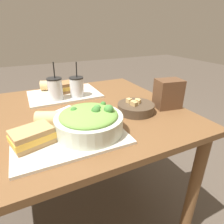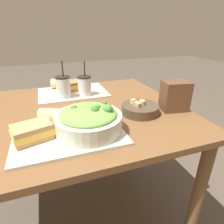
# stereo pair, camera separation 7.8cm
# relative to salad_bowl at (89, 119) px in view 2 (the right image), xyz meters

# --- Properties ---
(ground_plane) EXTENTS (12.00, 12.00, 0.00)m
(ground_plane) POSITION_rel_salad_bowl_xyz_m (-0.06, 0.26, -0.84)
(ground_plane) COLOR #4C4238
(dining_table) EXTENTS (1.25, 0.98, 0.78)m
(dining_table) POSITION_rel_salad_bowl_xyz_m (-0.06, 0.26, -0.17)
(dining_table) COLOR brown
(dining_table) RESTS_ON ground_plane
(tray_near) EXTENTS (0.44, 0.31, 0.01)m
(tray_near) POSITION_rel_salad_bowl_xyz_m (-0.08, 0.01, -0.06)
(tray_near) COLOR beige
(tray_near) RESTS_ON dining_table
(tray_far) EXTENTS (0.44, 0.31, 0.01)m
(tray_far) POSITION_rel_salad_bowl_xyz_m (0.01, 0.53, -0.06)
(tray_far) COLOR beige
(tray_far) RESTS_ON dining_table
(salad_bowl) EXTENTS (0.28, 0.28, 0.12)m
(salad_bowl) POSITION_rel_salad_bowl_xyz_m (0.00, 0.00, 0.00)
(salad_bowl) COLOR beige
(salad_bowl) RESTS_ON tray_near
(soup_bowl) EXTENTS (0.19, 0.19, 0.07)m
(soup_bowl) POSITION_rel_salad_bowl_xyz_m (0.29, 0.10, -0.04)
(soup_bowl) COLOR #473828
(soup_bowl) RESTS_ON dining_table
(sandwich_near) EXTENTS (0.17, 0.14, 0.06)m
(sandwich_near) POSITION_rel_salad_bowl_xyz_m (-0.22, 0.00, -0.02)
(sandwich_near) COLOR tan
(sandwich_near) RESTS_ON tray_near
(baguette_near) EXTENTS (0.15, 0.11, 0.07)m
(baguette_near) POSITION_rel_salad_bowl_xyz_m (-0.13, 0.12, -0.02)
(baguette_near) COLOR tan
(baguette_near) RESTS_ON tray_near
(sandwich_far) EXTENTS (0.16, 0.13, 0.06)m
(sandwich_far) POSITION_rel_salad_bowl_xyz_m (0.04, 0.57, -0.02)
(sandwich_far) COLOR olive
(sandwich_far) RESTS_ON tray_far
(baguette_far) EXTENTS (0.11, 0.09, 0.07)m
(baguette_far) POSITION_rel_salad_bowl_xyz_m (-0.07, 0.65, -0.02)
(baguette_far) COLOR tan
(baguette_far) RESTS_ON tray_far
(drink_cup_dark) EXTENTS (0.09, 0.09, 0.22)m
(drink_cup_dark) POSITION_rel_salad_bowl_xyz_m (-0.05, 0.45, 0.01)
(drink_cup_dark) COLOR silver
(drink_cup_dark) RESTS_ON tray_far
(drink_cup_red) EXTENTS (0.09, 0.09, 0.21)m
(drink_cup_red) POSITION_rel_salad_bowl_xyz_m (0.08, 0.45, 0.01)
(drink_cup_red) COLOR silver
(drink_cup_red) RESTS_ON tray_far
(chip_bag) EXTENTS (0.15, 0.12, 0.16)m
(chip_bag) POSITION_rel_salad_bowl_xyz_m (0.48, 0.09, 0.02)
(chip_bag) COLOR brown
(chip_bag) RESTS_ON dining_table
(napkin_folded) EXTENTS (0.16, 0.15, 0.00)m
(napkin_folded) POSITION_rel_salad_bowl_xyz_m (-0.04, 0.27, -0.06)
(napkin_folded) COLOR silver
(napkin_folded) RESTS_ON dining_table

